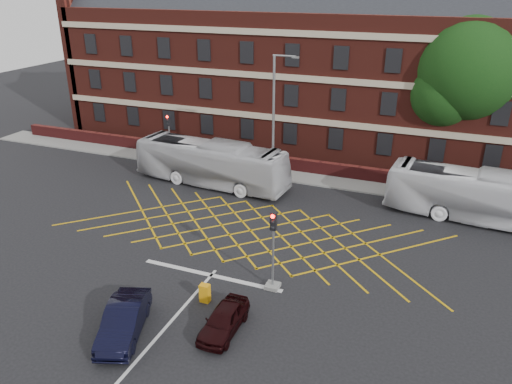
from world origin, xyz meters
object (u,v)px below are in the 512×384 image
at_px(car_maroon, 224,320).
at_px(traffic_light_far, 170,144).
at_px(car_navy, 124,321).
at_px(direction_signs, 155,144).
at_px(bus_right, 483,197).
at_px(deciduous_tree, 467,76).
at_px(street_lamp, 274,145).
at_px(utility_cabinet, 205,293).
at_px(traffic_light_near, 273,258).
at_px(bus_left, 211,163).

height_order(car_maroon, traffic_light_far, traffic_light_far).
distance_m(car_navy, direction_signs, 23.39).
distance_m(bus_right, deciduous_tree, 11.10).
height_order(car_maroon, street_lamp, street_lamp).
height_order(traffic_light_far, utility_cabinet, traffic_light_far).
bearing_deg(bus_right, direction_signs, 89.67).
height_order(deciduous_tree, traffic_light_far, deciduous_tree).
distance_m(car_maroon, deciduous_tree, 27.70).
distance_m(car_maroon, traffic_light_near, 4.23).
height_order(deciduous_tree, utility_cabinet, deciduous_tree).
bearing_deg(bus_left, bus_right, -82.41).
relative_size(car_maroon, direction_signs, 1.57).
height_order(direction_signs, utility_cabinet, direction_signs).
bearing_deg(car_maroon, bus_right, 56.00).
bearing_deg(traffic_light_near, deciduous_tree, 69.72).
height_order(bus_left, deciduous_tree, deciduous_tree).
xyz_separation_m(deciduous_tree, direction_signs, (-24.05, -6.66, -6.32)).
height_order(bus_left, car_maroon, bus_left).
height_order(deciduous_tree, street_lamp, deciduous_tree).
bearing_deg(bus_left, car_navy, -161.12).
distance_m(car_maroon, traffic_light_far, 22.57).
xyz_separation_m(bus_right, traffic_light_far, (-24.16, 1.93, 0.09)).
bearing_deg(direction_signs, car_maroon, -50.65).
xyz_separation_m(car_maroon, traffic_light_near, (0.87, 3.97, 1.17)).
height_order(bus_right, street_lamp, street_lamp).
distance_m(bus_left, car_navy, 17.72).
bearing_deg(direction_signs, bus_left, -24.89).
distance_m(traffic_light_near, traffic_light_far, 20.11).
bearing_deg(bus_right, deciduous_tree, 17.32).
bearing_deg(traffic_light_far, car_maroon, -53.48).
relative_size(car_maroon, traffic_light_far, 0.81).
relative_size(bus_left, bus_right, 1.01).
height_order(car_navy, deciduous_tree, deciduous_tree).
bearing_deg(utility_cabinet, deciduous_tree, 65.94).
relative_size(traffic_light_near, utility_cabinet, 4.52).
distance_m(car_maroon, direction_signs, 24.13).
xyz_separation_m(bus_right, direction_signs, (-26.03, 2.46, -0.30)).
distance_m(bus_left, car_maroon, 17.45).
relative_size(bus_right, traffic_light_far, 2.82).
bearing_deg(utility_cabinet, car_maroon, -42.74).
xyz_separation_m(car_maroon, utility_cabinet, (-1.80, 1.66, -0.12)).
distance_m(car_navy, car_maroon, 4.39).
bearing_deg(deciduous_tree, utility_cabinet, -114.06).
relative_size(traffic_light_far, utility_cabinet, 4.52).
bearing_deg(car_navy, bus_left, 83.87).
bearing_deg(car_maroon, car_navy, -155.89).
bearing_deg(car_maroon, traffic_light_far, 126.08).
bearing_deg(utility_cabinet, bus_right, 49.21).
distance_m(bus_right, utility_cabinet, 19.23).
distance_m(bus_left, traffic_light_far, 5.89).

